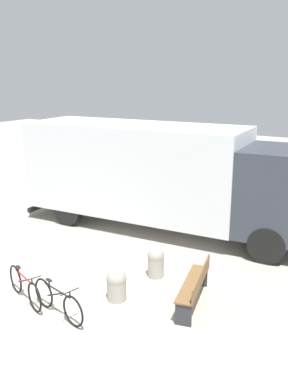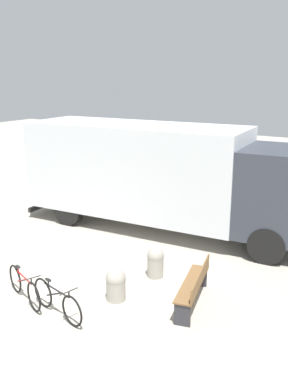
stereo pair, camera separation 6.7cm
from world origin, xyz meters
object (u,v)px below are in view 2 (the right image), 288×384
Objects in this scene: bicycle_middle at (24,286)px; bollard_near_bench at (116,284)px; bollard_far_bench at (155,261)px; delivery_truck at (159,173)px; park_bench at (195,284)px; bicycle_far at (57,300)px.

bollard_near_bench is (1.73, 1.13, 0.03)m from bicycle_middle.
bicycle_middle is 2.10× the size of bollard_far_bench.
delivery_truck reaches higher than park_bench.
bollard_near_bench is 0.97× the size of bollard_far_bench.
bollard_far_bench is at bearing 82.89° from bollard_near_bench.
bicycle_far is (0.84, -5.80, -1.54)m from delivery_truck.
delivery_truck is 6.06m from bicycle_far.
bollard_near_bench is at bearing 101.37° from park_bench.
bollard_far_bench reaches higher than bicycle_far.
bollard_far_bench is (1.69, -3.12, -1.48)m from delivery_truck.
park_bench is 2.49× the size of bollard_far_bench.
park_bench is 3.00m from bicycle_far.
bicycle_far is 1.38m from bollard_near_bench.
park_bench reaches higher than bicycle_far.
delivery_truck is at bearing 108.99° from bicycle_middle.
bicycle_far is at bearing -107.72° from bollard_far_bench.
delivery_truck is 5.93m from bicycle_middle.
delivery_truck reaches higher than bollard_far_bench.
park_bench is at bearing -27.08° from bollard_far_bench.
park_bench is 1.19× the size of bicycle_middle.
delivery_truck is at bearing 108.17° from bollard_near_bench.
park_bench is (3.13, -3.86, -1.40)m from delivery_truck.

